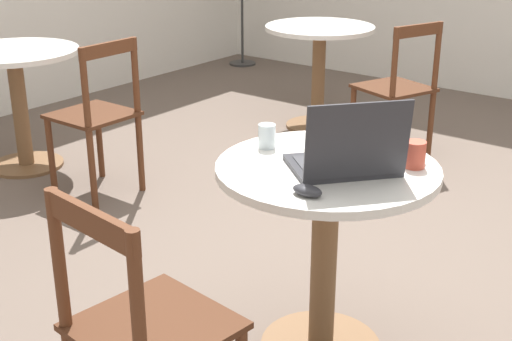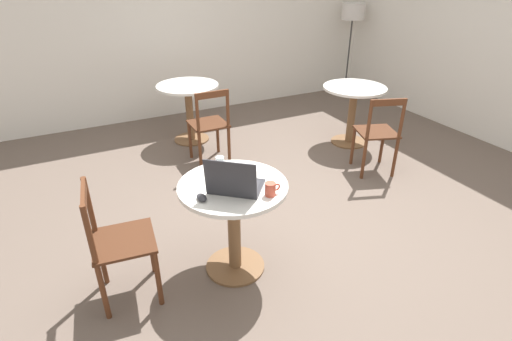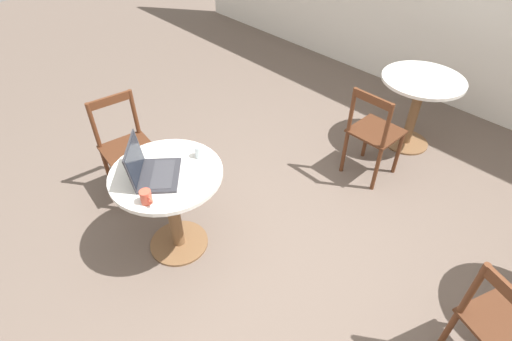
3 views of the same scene
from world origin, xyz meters
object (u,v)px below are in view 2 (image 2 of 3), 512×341
Objects in this scene: floor_lamp at (353,16)px; drinking_glass at (220,162)px; cafe_table_near at (234,208)px; chair_mid_front at (378,134)px; laptop at (235,184)px; mug at (271,189)px; cafe_table_far at (189,100)px; cafe_table_mid at (353,102)px; mouse at (202,197)px; chair_near_left at (117,243)px; chair_far_front at (210,126)px.

floor_lamp is 4.63m from drinking_glass.
chair_mid_front is at bearing 20.27° from cafe_table_near.
floor_lamp is 4.89m from laptop.
mug is 0.53m from drinking_glass.
chair_mid_front is at bearing -49.21° from cafe_table_far.
mouse reaches higher than cafe_table_mid.
cafe_table_mid is at bearing 39.52° from mug.
chair_mid_front reaches higher than cafe_table_mid.
chair_near_left reaches higher than cafe_table_mid.
mouse is (-3.80, -3.31, -0.55)m from floor_lamp.
drinking_glass is (-2.00, -0.47, 0.33)m from chair_mid_front.
floor_lamp reaches higher than mouse.
chair_near_left is 0.65m from mouse.
cafe_table_near is 0.27m from laptop.
cafe_table_far is at bearing 150.91° from cafe_table_mid.
chair_mid_front is 2.22m from laptop.
floor_lamp is (3.06, 1.43, 0.85)m from chair_far_front.
chair_mid_front is at bearing 28.05° from mug.
chair_mid_front is 8.09× the size of mug.
chair_near_left is 0.87m from laptop.
mouse is at bearing -147.86° from cafe_table_mid.
laptop is (-2.04, -0.83, 0.34)m from chair_mid_front.
chair_mid_front is 2.44m from mouse.
chair_near_left reaches higher than mouse.
chair_far_front is 1.98× the size of laptop.
cafe_table_mid is at bearing -126.42° from floor_lamp.
cafe_table_far is 2.30m from drinking_glass.
chair_mid_front reaches higher than drinking_glass.
floor_lamp is 3.33× the size of laptop.
drinking_glass is (-0.47, -2.24, 0.24)m from cafe_table_far.
floor_lamp is at bearing 35.74° from chair_near_left.
laptop is at bearing -105.34° from chair_far_front.
floor_lamp reaches higher than cafe_table_far.
mug reaches higher than cafe_table_near.
floor_lamp is 13.62× the size of mug.
cafe_table_near is 1.00× the size of cafe_table_mid.
chair_near_left is 0.90m from drinking_glass.
cafe_table_far is 2.78m from mug.
chair_far_front is (-1.80, 0.27, -0.09)m from cafe_table_mid.
cafe_table_near is 7.67× the size of mouse.
laptop is (-0.51, -2.59, 0.25)m from cafe_table_far.
floor_lamp reaches higher than laptop.
mug is at bearing -140.48° from cafe_table_mid.
mouse is at bearing -127.33° from drinking_glass.
mug reaches higher than cafe_table_far.
chair_near_left is 2.13m from chair_far_front.
chair_near_left is 10.04× the size of drinking_glass.
laptop is at bearing 140.19° from mug.
laptop is at bearing -101.19° from cafe_table_far.
mug is at bearing -73.81° from drinking_glass.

